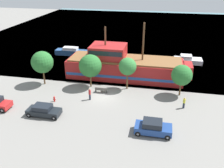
# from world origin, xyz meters

# --- Properties ---
(ground_plane) EXTENTS (160.00, 160.00, 0.00)m
(ground_plane) POSITION_xyz_m (0.00, 0.00, 0.00)
(ground_plane) COLOR gray
(water_surface) EXTENTS (80.00, 80.00, 0.00)m
(water_surface) POSITION_xyz_m (0.00, 44.00, 0.00)
(water_surface) COLOR slate
(water_surface) RESTS_ON ground
(pirate_ship) EXTENTS (20.35, 5.97, 9.26)m
(pirate_ship) POSITION_xyz_m (1.72, 7.95, 2.00)
(pirate_ship) COLOR #A31E1E
(pirate_ship) RESTS_ON water_surface
(moored_boat_dockside) EXTENTS (7.68, 1.92, 1.68)m
(moored_boat_dockside) POSITION_xyz_m (-10.75, 17.48, 0.67)
(moored_boat_dockside) COLOR navy
(moored_boat_dockside) RESTS_ON water_surface
(moored_boat_outer) EXTENTS (5.29, 2.46, 1.54)m
(moored_boat_outer) POSITION_xyz_m (12.88, 17.30, 0.60)
(moored_boat_outer) COLOR silver
(moored_boat_outer) RESTS_ON water_surface
(parked_car_curb_front) EXTENTS (4.07, 1.98, 1.60)m
(parked_car_curb_front) POSITION_xyz_m (7.57, -7.44, 0.77)
(parked_car_curb_front) COLOR navy
(parked_car_curb_front) RESTS_ON ground_plane
(parked_car_curb_rear) EXTENTS (4.19, 1.82, 1.43)m
(parked_car_curb_rear) POSITION_xyz_m (-5.99, -6.39, 0.70)
(parked_car_curb_rear) COLOR black
(parked_car_curb_rear) RESTS_ON ground_plane
(fire_hydrant) EXTENTS (0.42, 0.25, 0.76)m
(fire_hydrant) POSITION_xyz_m (-6.19, -2.71, 0.41)
(fire_hydrant) COLOR red
(fire_hydrant) RESTS_ON ground_plane
(bench_promenade_east) EXTENTS (1.79, 0.45, 0.85)m
(bench_promenade_east) POSITION_xyz_m (-0.51, 1.24, 0.44)
(bench_promenade_east) COLOR #4C4742
(bench_promenade_east) RESTS_ON ground_plane
(pedestrian_walking_near) EXTENTS (0.32, 0.32, 1.74)m
(pedestrian_walking_near) POSITION_xyz_m (-1.52, -1.22, 0.88)
(pedestrian_walking_near) COLOR #232838
(pedestrian_walking_near) RESTS_ON ground_plane
(pedestrian_walking_far) EXTENTS (0.32, 0.32, 1.58)m
(pedestrian_walking_far) POSITION_xyz_m (11.23, -0.97, 0.79)
(pedestrian_walking_far) COLOR #232838
(pedestrian_walking_far) RESTS_ON ground_plane
(tree_row_east) EXTENTS (3.39, 3.39, 5.36)m
(tree_row_east) POSITION_xyz_m (-10.10, 2.45, 3.66)
(tree_row_east) COLOR brown
(tree_row_east) RESTS_ON ground_plane
(tree_row_mideast) EXTENTS (3.46, 3.46, 5.16)m
(tree_row_mideast) POSITION_xyz_m (-2.59, 3.03, 3.42)
(tree_row_mideast) COLOR brown
(tree_row_mideast) RESTS_ON ground_plane
(tree_row_midwest) EXTENTS (2.65, 2.65, 4.95)m
(tree_row_midwest) POSITION_xyz_m (3.04, 3.38, 3.61)
(tree_row_midwest) COLOR brown
(tree_row_midwest) RESTS_ON ground_plane
(tree_row_west) EXTENTS (2.95, 2.95, 4.61)m
(tree_row_west) POSITION_xyz_m (10.85, 2.80, 3.12)
(tree_row_west) COLOR brown
(tree_row_west) RESTS_ON ground_plane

